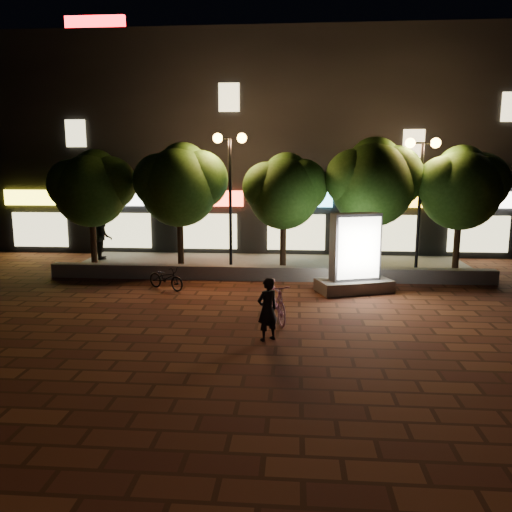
# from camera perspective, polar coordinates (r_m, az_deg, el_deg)

# --- Properties ---
(ground) EXTENTS (80.00, 80.00, 0.00)m
(ground) POSITION_cam_1_polar(r_m,az_deg,el_deg) (14.53, 0.48, -6.24)
(ground) COLOR brown
(ground) RESTS_ON ground
(retaining_wall) EXTENTS (16.00, 0.45, 0.50)m
(retaining_wall) POSITION_cam_1_polar(r_m,az_deg,el_deg) (18.34, 1.35, -1.95)
(retaining_wall) COLOR slate
(retaining_wall) RESTS_ON ground
(sidewalk) EXTENTS (16.00, 5.00, 0.08)m
(sidewalk) POSITION_cam_1_polar(r_m,az_deg,el_deg) (20.83, 1.73, -1.06)
(sidewalk) COLOR slate
(sidewalk) RESTS_ON ground
(building_block) EXTENTS (28.00, 8.12, 11.30)m
(building_block) POSITION_cam_1_polar(r_m,az_deg,el_deg) (26.92, 2.46, 12.10)
(building_block) COLOR black
(building_block) RESTS_ON ground
(tree_far_left) EXTENTS (3.36, 2.80, 4.63)m
(tree_far_left) POSITION_cam_1_polar(r_m,az_deg,el_deg) (20.93, -17.90, 7.49)
(tree_far_left) COLOR black
(tree_far_left) RESTS_ON sidewalk
(tree_left) EXTENTS (3.60, 3.00, 4.89)m
(tree_left) POSITION_cam_1_polar(r_m,az_deg,el_deg) (19.87, -8.44, 8.18)
(tree_left) COLOR black
(tree_left) RESTS_ON sidewalk
(tree_mid) EXTENTS (3.24, 2.70, 4.50)m
(tree_mid) POSITION_cam_1_polar(r_m,az_deg,el_deg) (19.39, 3.27, 7.55)
(tree_mid) COLOR black
(tree_mid) RESTS_ON sidewalk
(tree_right) EXTENTS (3.72, 3.10, 5.07)m
(tree_right) POSITION_cam_1_polar(r_m,az_deg,el_deg) (19.58, 13.10, 8.36)
(tree_right) COLOR black
(tree_right) RESTS_ON sidewalk
(tree_far_right) EXTENTS (3.48, 2.90, 4.76)m
(tree_far_right) POSITION_cam_1_polar(r_m,az_deg,el_deg) (20.31, 22.10, 7.38)
(tree_far_right) COLOR black
(tree_far_right) RESTS_ON sidewalk
(street_lamp_left) EXTENTS (1.26, 0.36, 5.18)m
(street_lamp_left) POSITION_cam_1_polar(r_m,az_deg,el_deg) (19.26, -2.93, 9.95)
(street_lamp_left) COLOR black
(street_lamp_left) RESTS_ON sidewalk
(street_lamp_right) EXTENTS (1.26, 0.36, 4.98)m
(street_lamp_right) POSITION_cam_1_polar(r_m,az_deg,el_deg) (19.63, 18.06, 9.08)
(street_lamp_right) COLOR black
(street_lamp_right) RESTS_ON sidewalk
(ad_kiosk) EXTENTS (2.64, 1.90, 2.58)m
(ad_kiosk) POSITION_cam_1_polar(r_m,az_deg,el_deg) (16.85, 11.02, -0.48)
(ad_kiosk) COLOR slate
(ad_kiosk) RESTS_ON ground
(scooter_pink) EXTENTS (1.03, 1.87, 1.08)m
(scooter_pink) POSITION_cam_1_polar(r_m,az_deg,el_deg) (13.53, 2.25, -5.11)
(scooter_pink) COLOR #EA98D9
(scooter_pink) RESTS_ON ground
(rider) EXTENTS (0.66, 0.63, 1.52)m
(rider) POSITION_cam_1_polar(r_m,az_deg,el_deg) (12.03, 1.29, -6.00)
(rider) COLOR black
(rider) RESTS_ON ground
(scooter_parked) EXTENTS (1.58, 1.23, 0.80)m
(scooter_parked) POSITION_cam_1_polar(r_m,az_deg,el_deg) (17.21, -10.05, -2.41)
(scooter_parked) COLOR black
(scooter_parked) RESTS_ON ground
(pedestrian) EXTENTS (0.99, 1.13, 1.95)m
(pedestrian) POSITION_cam_1_polar(r_m,az_deg,el_deg) (22.91, -16.76, 2.12)
(pedestrian) COLOR black
(pedestrian) RESTS_ON sidewalk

